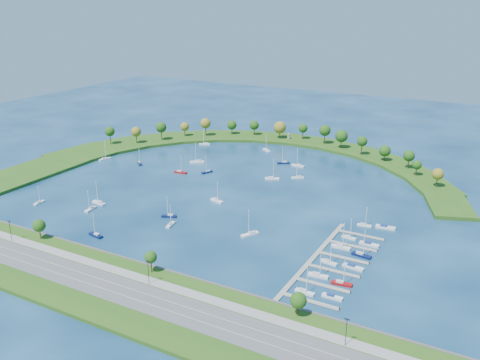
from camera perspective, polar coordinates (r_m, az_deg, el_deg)
The scene contains 37 objects.
ground at distance 315.08m, azimuth -1.24°, elevation -0.81°, with size 700.00×700.00×0.00m, color #072544.
south_shoreline at distance 226.43m, azimuth -17.21°, elevation -9.96°, with size 420.00×43.10×11.60m.
breakwater at distance 377.18m, azimuth -3.64°, elevation 2.74°, with size 286.74×247.64×2.00m.
breakwater_trees at distance 395.48m, azimuth 3.67°, elevation 5.03°, with size 242.90×92.43×14.90m.
harbor_tower at distance 417.68m, azimuth 5.34°, elevation 4.79°, with size 2.60×2.60×4.11m.
dock_system at distance 231.64m, azimuth 9.70°, elevation -8.80°, with size 24.28×82.00×1.60m.
moored_boat_0 at distance 362.55m, azimuth -4.70°, elevation 2.03°, with size 9.79×8.11×14.74m.
moored_boat_1 at distance 293.03m, azimuth -2.54°, elevation -2.22°, with size 8.98×4.81×12.71m.
moored_boat_2 at distance 275.23m, azimuth -7.74°, elevation -3.86°, with size 8.04×5.18×11.50m.
moored_boat_3 at distance 380.20m, azimuth -14.53°, elevation 2.28°, with size 4.86×9.36×13.25m.
moored_boat_4 at distance 260.87m, azimuth -15.47°, elevation -5.77°, with size 8.59×3.79×12.20m.
moored_boat_5 at distance 252.39m, azimuth 1.12°, elevation -5.88°, with size 6.73×9.38×13.63m.
moored_boat_6 at distance 342.37m, azimuth -6.52°, elevation 0.90°, with size 8.82×3.52×12.61m.
moored_boat_7 at distance 292.74m, azimuth -16.03°, elevation -3.02°, with size 3.21×8.13×11.62m.
moored_boat_8 at distance 341.38m, azimuth -3.62°, elevation 0.93°, with size 5.22×8.00×11.46m.
moored_boat_9 at distance 355.74m, azimuth 6.38°, elevation 1.62°, with size 8.85×2.61×12.95m.
moored_boat_10 at distance 407.18m, azimuth -3.88°, elevation 3.98°, with size 8.71×5.76×12.49m.
moored_boat_11 at distance 299.95m, azimuth -15.17°, elevation -2.38°, with size 9.46×3.99×13.48m.
moored_boat_12 at distance 265.02m, azimuth -7.61°, elevation -4.80°, with size 3.37×7.71×10.96m.
moored_boat_13 at distance 365.31m, azimuth -10.92°, elevation 1.85°, with size 7.39×6.65×11.45m.
moored_boat_14 at distance 310.99m, azimuth -21.10°, elevation -2.27°, with size 2.38×7.26×10.53m.
moored_boat_15 at distance 328.80m, azimuth 3.51°, elevation 0.21°, with size 9.35×6.06×13.38m.
moored_boat_16 at distance 360.86m, azimuth 4.78°, elevation 1.93°, with size 8.46×6.82×12.64m.
moored_boat_17 at distance 332.18m, azimuth 6.31°, elevation 0.32°, with size 7.66×6.37×11.54m.
moored_boat_18 at distance 390.25m, azimuth 2.93°, elevation 3.32°, with size 8.35×6.58×12.39m.
docked_boat_0 at distance 208.02m, azimuth 7.09°, elevation -11.98°, with size 7.99×2.65×11.58m.
docked_boat_1 at distance 206.76m, azimuth 10.03°, elevation -12.45°, with size 8.11×2.28×1.65m.
docked_boat_2 at distance 219.72m, azimuth 8.52°, elevation -10.21°, with size 8.70×3.16×12.52m.
docked_boat_3 at distance 215.79m, azimuth 11.04°, elevation -10.96°, with size 8.66×3.39×12.40m.
docked_boat_4 at distance 230.55m, azimuth 9.68°, elevation -8.79°, with size 7.92×3.40×11.27m.
docked_boat_5 at distance 228.72m, azimuth 12.24°, elevation -9.27°, with size 9.34×3.46×1.86m.
docked_boat_6 at distance 244.48m, azimuth 10.98°, elevation -7.15°, with size 8.77×2.61×12.82m.
docked_boat_7 at distance 239.15m, azimuth 13.13°, elevation -7.94°, with size 9.16×3.66×13.10m.
docked_boat_8 at distance 254.68m, azimuth 11.82°, elevation -6.10°, with size 7.26×2.74×10.42m.
docked_boat_9 at distance 249.98m, azimuth 13.92°, elevation -6.82°, with size 9.24×2.87×1.87m.
docked_boat_10 at distance 269.41m, azimuth 13.43°, elevation -4.77°, with size 7.27×2.94×10.38m.
docked_boat_11 at distance 269.59m, azimuth 15.60°, elevation -4.99°, with size 9.85×3.62×1.97m.
Camera 1 is at (148.45, -255.85, 108.53)m, focal length 39.04 mm.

